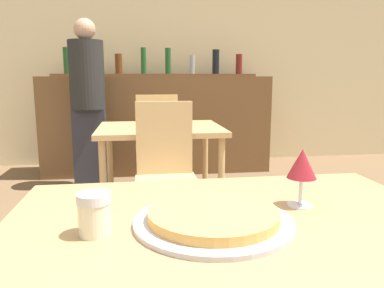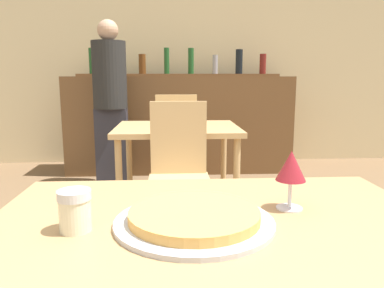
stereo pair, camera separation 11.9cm
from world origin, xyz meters
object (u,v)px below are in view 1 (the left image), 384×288
chair_far_side_front (166,165)px  person_standing (88,98)px  chair_far_side_back (157,138)px  wine_glass (302,166)px  cheese_shaker (94,214)px  pizza_tray (213,218)px

chair_far_side_front → person_standing: (-0.66, 1.44, 0.36)m
chair_far_side_front → chair_far_side_back: bearing=90.0°
chair_far_side_back → wine_glass: chair_far_side_back is taller
chair_far_side_back → cheese_shaker: chair_far_side_back is taller
chair_far_side_front → pizza_tray: 1.58m
chair_far_side_back → cheese_shaker: size_ratio=9.83×
pizza_tray → person_standing: size_ratio=0.23×
pizza_tray → wine_glass: bearing=19.8°
cheese_shaker → wine_glass: 0.55m
cheese_shaker → person_standing: person_standing is taller
chair_far_side_back → person_standing: size_ratio=0.57×
chair_far_side_back → pizza_tray: 2.69m
person_standing → wine_glass: bearing=-72.3°
pizza_tray → person_standing: bearing=102.4°
chair_far_side_front → wine_glass: chair_far_side_front is taller
chair_far_side_front → cheese_shaker: bearing=-99.8°
chair_far_side_back → chair_far_side_front: bearing=90.0°
person_standing → pizza_tray: bearing=-77.6°
cheese_shaker → person_standing: bearing=97.3°
chair_far_side_back → person_standing: (-0.66, 0.31, 0.36)m
wine_glass → cheese_shaker: bearing=-167.9°
chair_far_side_front → chair_far_side_back: (0.00, 1.12, 0.00)m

